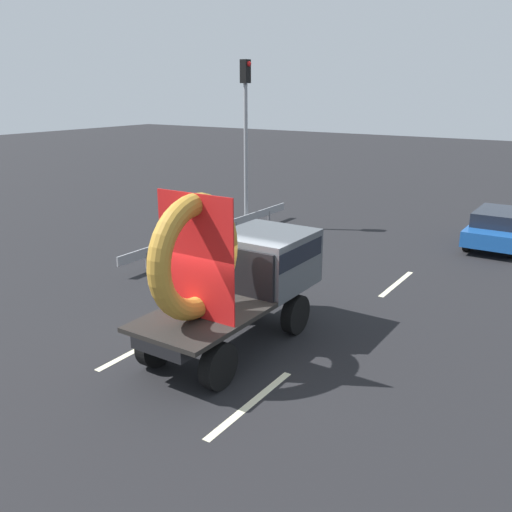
# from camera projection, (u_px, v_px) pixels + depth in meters

# --- Properties ---
(ground_plane) EXTENTS (120.00, 120.00, 0.00)m
(ground_plane) POSITION_uv_depth(u_px,v_px,m) (218.00, 351.00, 12.56)
(ground_plane) COLOR black
(flatbed_truck) EXTENTS (2.02, 5.05, 3.79)m
(flatbed_truck) POSITION_uv_depth(u_px,v_px,m) (243.00, 270.00, 12.65)
(flatbed_truck) COLOR black
(flatbed_truck) RESTS_ON ground_plane
(distant_sedan) EXTENTS (1.83, 4.28, 1.40)m
(distant_sedan) POSITION_uv_depth(u_px,v_px,m) (499.00, 227.00, 20.72)
(distant_sedan) COLOR black
(distant_sedan) RESTS_ON ground_plane
(traffic_light) EXTENTS (0.42, 0.36, 6.84)m
(traffic_light) POSITION_uv_depth(u_px,v_px,m) (246.00, 123.00, 22.44)
(traffic_light) COLOR gray
(traffic_light) RESTS_ON ground_plane
(guardrail) EXTENTS (0.10, 10.21, 0.71)m
(guardrail) POSITION_uv_depth(u_px,v_px,m) (216.00, 229.00, 21.25)
(guardrail) COLOR gray
(guardrail) RESTS_ON ground_plane
(lane_dash_left_near) EXTENTS (0.16, 2.07, 0.01)m
(lane_dash_left_near) POSITION_uv_depth(u_px,v_px,m) (132.00, 352.00, 12.51)
(lane_dash_left_near) COLOR beige
(lane_dash_left_near) RESTS_ON ground_plane
(lane_dash_left_far) EXTENTS (0.16, 2.20, 0.01)m
(lane_dash_left_far) POSITION_uv_depth(u_px,v_px,m) (292.00, 268.00, 18.38)
(lane_dash_left_far) COLOR beige
(lane_dash_left_far) RESTS_ON ground_plane
(lane_dash_right_near) EXTENTS (0.16, 2.78, 0.01)m
(lane_dash_right_near) POSITION_uv_depth(u_px,v_px,m) (251.00, 403.00, 10.48)
(lane_dash_right_near) COLOR beige
(lane_dash_right_near) RESTS_ON ground_plane
(lane_dash_right_far) EXTENTS (0.16, 2.66, 0.01)m
(lane_dash_right_far) POSITION_uv_depth(u_px,v_px,m) (397.00, 284.00, 16.89)
(lane_dash_right_far) COLOR beige
(lane_dash_right_far) RESTS_ON ground_plane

